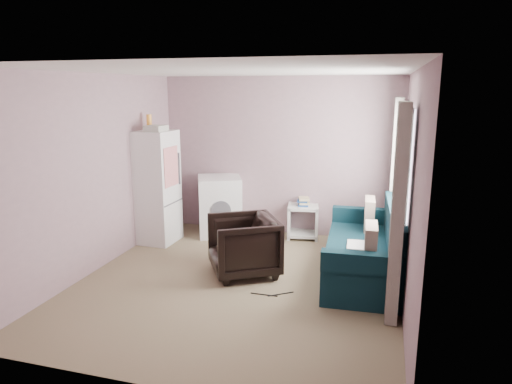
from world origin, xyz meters
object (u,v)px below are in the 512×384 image
sofa (369,252)px  fridge (155,186)px  washing_machine (220,204)px  side_table (303,219)px  armchair (243,243)px

sofa → fridge: bearing=167.8°
fridge → washing_machine: 1.07m
side_table → armchair: bearing=-105.7°
armchair → washing_machine: size_ratio=0.87×
washing_machine → sofa: bearing=-48.8°
fridge → washing_machine: bearing=38.9°
washing_machine → sofa: 2.65m
armchair → sofa: (1.54, 0.32, -0.08)m
washing_machine → fridge: bearing=-166.7°
armchair → side_table: bearing=133.7°
armchair → side_table: 1.72m
sofa → armchair: bearing=-170.8°
fridge → side_table: size_ratio=3.01×
side_table → washing_machine: bearing=-171.4°
fridge → armchair: bearing=-25.1°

